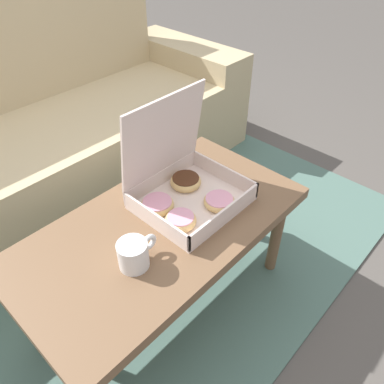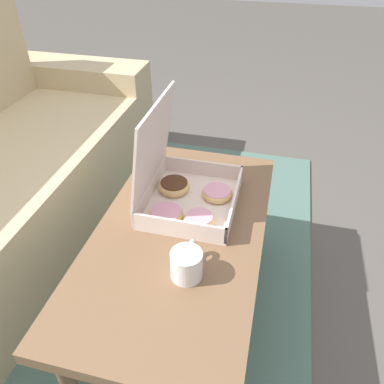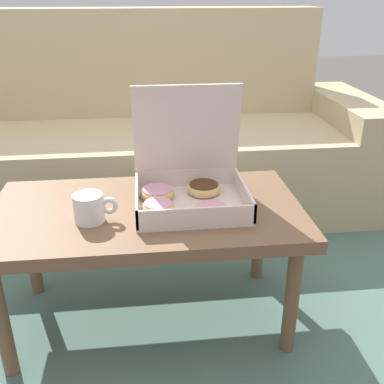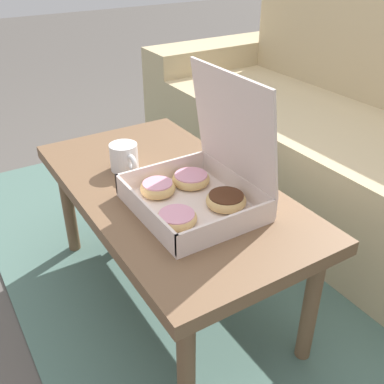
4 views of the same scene
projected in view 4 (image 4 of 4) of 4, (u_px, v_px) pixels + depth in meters
ground_plane at (206, 281)px, 1.61m from camera, size 12.00×12.00×0.00m
area_rug at (271, 252)px, 1.74m from camera, size 2.45×1.83×0.01m
couch at (373, 150)px, 1.81m from camera, size 2.33×0.79×0.96m
coffee_table at (170, 200)px, 1.35m from camera, size 0.96×0.52×0.43m
pastry_box at (199, 184)px, 1.21m from camera, size 0.34×0.30×0.36m
coffee_mug at (124, 157)px, 1.39m from camera, size 0.13×0.09×0.08m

